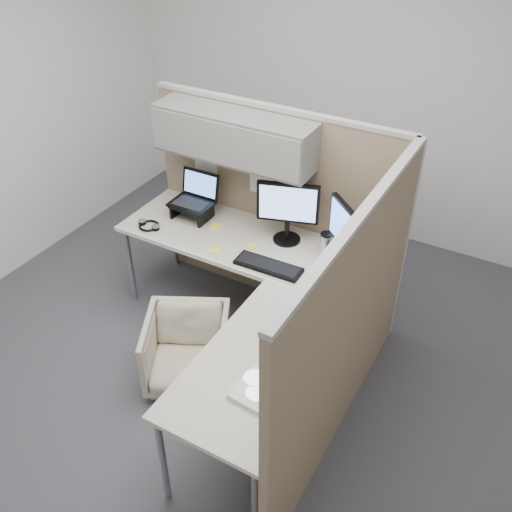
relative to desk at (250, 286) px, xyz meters
The scene contains 20 objects.
ground 0.71m from the desk, 134.71° to the right, with size 4.50×4.50×0.00m, color #404046.
partition_back 0.88m from the desk, 115.90° to the left, with size 2.00×0.36×1.63m.
partition_right 0.81m from the desk, 13.96° to the right, with size 0.07×2.03×1.63m.
desk is the anchor object (origin of this frame).
office_chair 0.61m from the desk, 129.62° to the right, with size 0.55×0.52×0.57m, color beige.
monitor_left 0.64m from the desk, 91.03° to the left, with size 0.43×0.20×0.47m.
monitor_right 0.72m from the desk, 43.46° to the left, with size 0.35×0.32×0.47m.
laptop_station 0.95m from the desk, 147.41° to the left, with size 0.32×0.28×0.34m.
keyboard 0.20m from the desk, 80.55° to the left, with size 0.47×0.16×0.02m, color black.
mouse 0.43m from the desk, 31.53° to the left, with size 0.11×0.07×0.04m, color black.
travel_mug 0.62m from the desk, 59.54° to the left, with size 0.08×0.08×0.18m.
soda_can_green 0.60m from the desk, 10.70° to the left, with size 0.07×0.07×0.12m, color #268C1E.
soda_can_silver 0.54m from the desk, 36.26° to the left, with size 0.07×0.07×0.12m, color #B21E1E.
sticky_note_b 0.21m from the desk, 118.38° to the left, with size 0.08×0.08×0.01m, color yellow.
sticky_note_d 0.41m from the desk, 119.11° to the left, with size 0.08×0.08×0.01m, color yellow.
sticky_note_c 0.72m from the desk, 140.97° to the left, with size 0.08×0.08×0.01m, color yellow.
sticky_note_a 0.44m from the desk, 155.38° to the left, with size 0.08×0.08×0.01m, color yellow.
headphones 1.02m from the desk, 168.68° to the left, with size 0.20×0.17×0.03m.
paper_stack 0.94m from the desk, 58.06° to the right, with size 0.22×0.27×0.03m.
desk_clock 0.67m from the desk, 42.24° to the right, with size 0.08×0.08×0.08m.
Camera 1 is at (1.61, -2.43, 3.06)m, focal length 40.00 mm.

